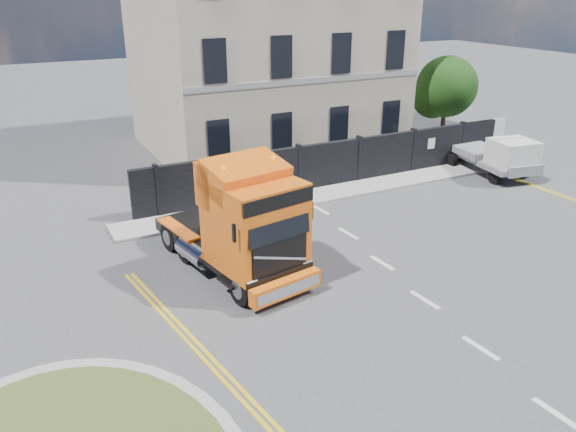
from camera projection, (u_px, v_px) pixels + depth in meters
ground at (327, 320)px, 14.80m from camera, size 120.00×120.00×0.00m
hoarding_fence at (350, 162)px, 24.59m from camera, size 18.80×0.25×2.00m
georgian_building at (264, 36)px, 28.69m from camera, size 12.30×10.30×12.80m
tree at (443, 89)px, 29.68m from camera, size 3.20×3.20×4.80m
pavement_far at (350, 190)px, 23.97m from camera, size 20.00×1.60×0.12m
truck at (244, 227)px, 16.43m from camera, size 3.24×6.33×3.62m
flatbed_pickup at (502, 156)px, 25.34m from camera, size 2.49×4.73×1.87m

